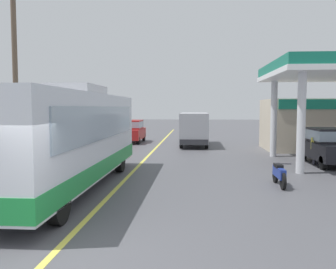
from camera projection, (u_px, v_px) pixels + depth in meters
name	position (u px, v px, depth m)	size (l,w,h in m)	color
ground	(158.00, 146.00, 26.83)	(120.00, 120.00, 0.00)	#4C4C51
lane_divider_stripe	(150.00, 154.00, 21.85)	(0.16, 50.00, 0.01)	#D8CC4C
coach_bus_main	(69.00, 140.00, 12.58)	(2.60, 11.04, 3.69)	silver
gas_station_roadside	(330.00, 111.00, 21.97)	(9.10, 11.95, 5.10)	#147259
car_at_pump	(328.00, 144.00, 17.94)	(1.70, 4.20, 1.82)	black
minibus_opposing_lane	(194.00, 126.00, 26.96)	(2.04, 6.13, 2.44)	#A5A5AD
motorcycle_parked_forecourt	(279.00, 174.00, 13.05)	(0.55, 1.80, 0.92)	black
pedestrian_near_pump	(316.00, 146.00, 17.87)	(0.55, 0.22, 1.66)	#33333F
car_trailing_behind_bus	(132.00, 130.00, 29.39)	(1.70, 4.20, 1.82)	maroon
utility_pole_roadside	(15.00, 69.00, 16.82)	(1.80, 0.24, 8.97)	brown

